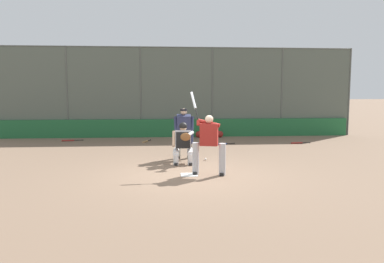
# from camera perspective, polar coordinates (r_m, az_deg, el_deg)

# --- Properties ---
(ground_plane) EXTENTS (160.00, 160.00, 0.00)m
(ground_plane) POSITION_cam_1_polar(r_m,az_deg,el_deg) (9.98, -0.47, -6.65)
(ground_plane) COLOR #7A604C
(home_plate_marker) EXTENTS (0.43, 0.43, 0.01)m
(home_plate_marker) POSITION_cam_1_polar(r_m,az_deg,el_deg) (9.98, -0.47, -6.61)
(home_plate_marker) COLOR white
(home_plate_marker) RESTS_ON ground_plane
(backstop_fence) EXTENTS (17.21, 0.08, 4.28)m
(backstop_fence) POSITION_cam_1_polar(r_m,az_deg,el_deg) (18.01, -2.33, 6.30)
(backstop_fence) COLOR #515651
(backstop_fence) RESTS_ON ground_plane
(padding_wall) EXTENTS (16.79, 0.18, 0.85)m
(padding_wall) POSITION_cam_1_polar(r_m,az_deg,el_deg) (18.00, -2.29, 0.54)
(padding_wall) COLOR #236638
(padding_wall) RESTS_ON ground_plane
(bleachers_beyond) EXTENTS (11.99, 3.05, 1.80)m
(bleachers_beyond) POSITION_cam_1_polar(r_m,az_deg,el_deg) (20.93, -2.58, 1.79)
(bleachers_beyond) COLOR slate
(bleachers_beyond) RESTS_ON ground_plane
(batter_at_plate) EXTENTS (0.90, 0.84, 2.20)m
(batter_at_plate) POSITION_cam_1_polar(r_m,az_deg,el_deg) (9.88, 2.55, -1.67)
(batter_at_plate) COLOR #B7B7BC
(batter_at_plate) RESTS_ON ground_plane
(catcher_behind_plate) EXTENTS (0.67, 0.79, 1.27)m
(catcher_behind_plate) POSITION_cam_1_polar(r_m,az_deg,el_deg) (11.35, -1.35, -1.68)
(catcher_behind_plate) COLOR silver
(catcher_behind_plate) RESTS_ON ground_plane
(umpire_home) EXTENTS (0.67, 0.42, 1.65)m
(umpire_home) POSITION_cam_1_polar(r_m,az_deg,el_deg) (12.21, -1.24, -0.05)
(umpire_home) COLOR gray
(umpire_home) RESTS_ON ground_plane
(spare_bat_near_backstop) EXTENTS (0.87, 0.35, 0.07)m
(spare_bat_near_backstop) POSITION_cam_1_polar(r_m,az_deg,el_deg) (15.43, 4.68, -1.92)
(spare_bat_near_backstop) COLOR black
(spare_bat_near_backstop) RESTS_ON ground_plane
(spare_bat_by_padding) EXTENTS (0.92, 0.19, 0.07)m
(spare_bat_by_padding) POSITION_cam_1_polar(r_m,az_deg,el_deg) (17.33, -18.14, -1.30)
(spare_bat_by_padding) COLOR black
(spare_bat_by_padding) RESTS_ON ground_plane
(spare_bat_third_base_side) EXTENTS (0.35, 0.79, 0.07)m
(spare_bat_third_base_side) POSITION_cam_1_polar(r_m,az_deg,el_deg) (16.29, -7.05, -1.51)
(spare_bat_third_base_side) COLOR black
(spare_bat_third_base_side) RESTS_ON ground_plane
(spare_bat_first_base_side) EXTENTS (0.89, 0.20, 0.07)m
(spare_bat_first_base_side) POSITION_cam_1_polar(r_m,az_deg,el_deg) (16.33, 15.88, -1.68)
(spare_bat_first_base_side) COLOR black
(spare_bat_first_base_side) RESTS_ON ground_plane
(fielding_glove_on_dirt) EXTENTS (0.28, 0.21, 0.10)m
(fielding_glove_on_dirt) POSITION_cam_1_polar(r_m,az_deg,el_deg) (14.62, 0.44, -2.29)
(fielding_glove_on_dirt) COLOR #56331E
(fielding_glove_on_dirt) RESTS_ON ground_plane
(baseball_loose) EXTENTS (0.07, 0.07, 0.07)m
(baseball_loose) POSITION_cam_1_polar(r_m,az_deg,el_deg) (12.04, 2.06, -4.22)
(baseball_loose) COLOR white
(baseball_loose) RESTS_ON ground_plane
(equipment_bag_dugout_side) EXTENTS (1.32, 0.31, 0.31)m
(equipment_bag_dugout_side) POSITION_cam_1_polar(r_m,az_deg,el_deg) (17.77, 2.68, -0.42)
(equipment_bag_dugout_side) COLOR maroon
(equipment_bag_dugout_side) RESTS_ON ground_plane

